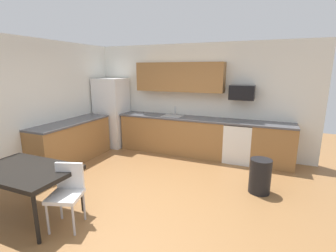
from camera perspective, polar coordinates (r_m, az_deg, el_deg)
The scene contains 17 objects.
ground_plane at distance 4.31m, azimuth -5.34°, elevation -15.91°, with size 12.00×12.00×0.00m, color olive.
wall_back at distance 6.28m, azimuth 5.86°, elevation 6.25°, with size 5.80×0.10×2.70m, color silver.
wall_left at distance 5.60m, azimuth -30.42°, elevation 3.72°, with size 0.10×5.80×2.70m, color silver.
cabinet_run_back at distance 6.26m, azimuth 1.04°, elevation -2.10°, with size 2.66×0.60×0.90m, color olive.
cabinet_run_back_right at distance 5.85m, azimuth 23.26°, elevation -4.27°, with size 0.89×0.60×0.90m, color olive.
cabinet_run_left at distance 6.04m, azimuth -21.40°, elevation -3.58°, with size 0.60×2.00×0.90m, color olive.
countertop_back at distance 6.01m, azimuth 4.79°, elevation 1.83°, with size 4.80×0.64×0.04m, color #4C4C51.
countertop_left at distance 5.93m, azimuth -21.77°, elevation 0.78°, with size 0.64×2.00×0.04m, color #4C4C51.
upper_cabinets_back at distance 6.12m, azimuth 2.63°, elevation 11.30°, with size 2.20×0.34×0.70m, color olive.
refrigerator at distance 6.92m, azimuth -12.88°, elevation 3.05°, with size 0.76×0.70×1.85m, color white.
oven_range at distance 5.88m, azimuth 15.99°, elevation -3.57°, with size 0.60×0.60×0.91m.
microwave at distance 5.77m, azimuth 16.81°, elevation 7.46°, with size 0.54×0.36×0.32m, color black.
sink_basin at distance 6.16m, azimuth 1.05°, elevation 1.77°, with size 0.48×0.40×0.14m, color #A5A8AD.
sink_faucet at distance 6.30m, azimuth 1.66°, elevation 3.49°, with size 0.02×0.02×0.24m, color #B2B5BA.
dining_table at distance 4.05m, azimuth -30.33°, elevation -9.33°, with size 1.40×0.90×0.72m.
chair_near_table at distance 3.66m, azimuth -22.37°, elevation -13.59°, with size 0.51×0.51×0.85m.
trash_bin at distance 4.57m, azimuth 20.60°, elevation -10.82°, with size 0.36×0.36×0.60m, color black.
Camera 1 is at (1.81, -3.32, 2.08)m, focal length 26.23 mm.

